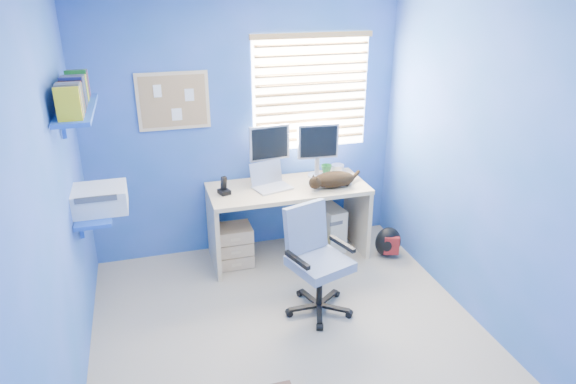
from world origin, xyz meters
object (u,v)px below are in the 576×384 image
object	(u,v)px
tower_pc	(328,225)
desk	(288,221)
laptop	(272,178)
cat	(334,179)
office_chair	(316,274)

from	to	relation	value
tower_pc	desk	bearing A→B (deg)	-179.37
laptop	desk	bearing A→B (deg)	-12.84
laptop	tower_pc	world-z (taller)	laptop
desk	tower_pc	bearing A→B (deg)	9.75
cat	tower_pc	size ratio (longest dim) A/B	0.91
laptop	office_chair	world-z (taller)	laptop
desk	laptop	bearing A→B (deg)	-177.43
office_chair	desk	bearing A→B (deg)	88.49
desk	laptop	size ratio (longest dim) A/B	4.55
laptop	office_chair	distance (m)	1.06
tower_pc	office_chair	xyz separation A→B (m)	(-0.48, -1.00, 0.11)
desk	office_chair	world-z (taller)	office_chair
desk	cat	xyz separation A→B (m)	(0.42, -0.12, 0.44)
office_chair	cat	bearing A→B (deg)	61.15
laptop	cat	world-z (taller)	laptop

